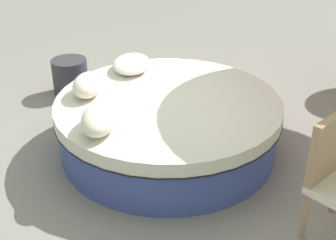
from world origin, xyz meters
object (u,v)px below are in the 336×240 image
object	(u,v)px
round_bed	(168,124)
throw_pillow_1	(88,85)
throw_pillow_0	(132,64)
side_table	(70,77)
throw_pillow_2	(100,118)

from	to	relation	value
round_bed	throw_pillow_1	distance (m)	0.86
throw_pillow_0	throw_pillow_1	world-z (taller)	throw_pillow_1
side_table	throw_pillow_2	bearing A→B (deg)	23.76
throw_pillow_1	throw_pillow_2	bearing A→B (deg)	21.61
throw_pillow_0	throw_pillow_1	distance (m)	0.72
round_bed	throw_pillow_2	world-z (taller)	throw_pillow_2
throw_pillow_2	side_table	xyz separation A→B (m)	(-1.78, -0.79, -0.43)
side_table	round_bed	bearing A→B (deg)	47.72
throw_pillow_2	side_table	bearing A→B (deg)	-156.24
round_bed	throw_pillow_1	world-z (taller)	throw_pillow_1
throw_pillow_2	round_bed	bearing A→B (deg)	139.30
throw_pillow_1	side_table	bearing A→B (deg)	-155.03
throw_pillow_0	side_table	bearing A→B (deg)	-119.96
round_bed	throw_pillow_0	bearing A→B (deg)	-146.95
throw_pillow_2	side_table	distance (m)	2.00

